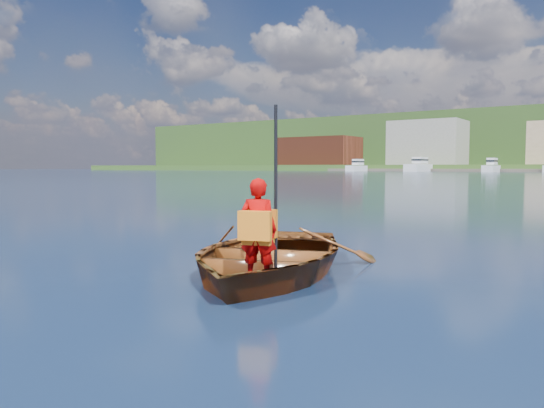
{
  "coord_description": "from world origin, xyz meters",
  "views": [
    {
      "loc": [
        4.05,
        -4.86,
        1.3
      ],
      "look_at": [
        0.5,
        0.39,
        0.85
      ],
      "focal_mm": 35.0,
      "sensor_mm": 36.0,
      "label": 1
    }
  ],
  "objects": [
    {
      "name": "rowboat",
      "position": [
        0.43,
        0.39,
        0.22
      ],
      "size": [
        3.56,
        4.18,
        0.74
      ],
      "color": "brown",
      "rests_on": "ground"
    },
    {
      "name": "child_paddler",
      "position": [
        0.87,
        -0.41,
        0.65
      ],
      "size": [
        0.46,
        0.43,
        1.84
      ],
      "color": "#B60303",
      "rests_on": "ground"
    },
    {
      "name": "ground",
      "position": [
        0.0,
        0.0,
        0.0
      ],
      "size": [
        600.0,
        600.0,
        0.0
      ],
      "color": "#163146",
      "rests_on": "ground"
    }
  ]
}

